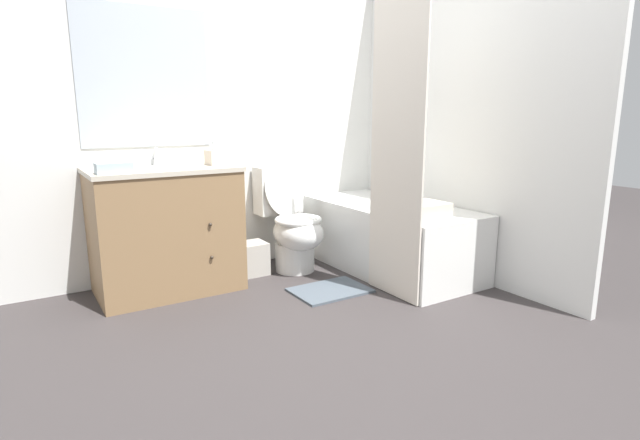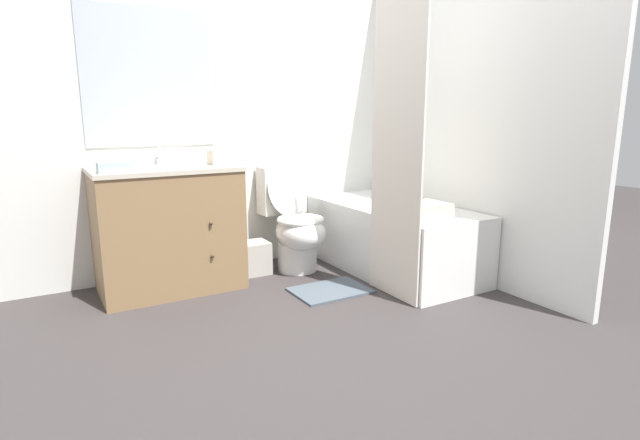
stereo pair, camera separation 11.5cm
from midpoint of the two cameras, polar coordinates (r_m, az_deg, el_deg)
name	(u,v)px [view 2 (the right image)]	position (r m, az deg, el deg)	size (l,w,h in m)	color
ground_plane	(372,338)	(2.80, 7.17, -13.29)	(14.00, 14.00, 0.00)	#383333
wall_back	(247,106)	(3.98, -7.51, 12.84)	(8.00, 0.06, 2.50)	silver
wall_right	(444,106)	(3.96, 14.80, 12.53)	(0.05, 2.64, 2.50)	silver
vanity_cabinet	(168,227)	(3.54, -16.09, -0.82)	(0.94, 0.60, 0.85)	olive
sink_faucet	(157,159)	(3.65, -17.24, 6.66)	(0.14, 0.12, 0.12)	silver
toilet	(294,224)	(3.84, -2.09, -0.47)	(0.36, 0.64, 0.83)	white
bathtub	(392,237)	(3.89, 9.10, -1.97)	(0.69, 1.46, 0.51)	white
shower_curtain	(397,153)	(3.20, 9.80, 7.54)	(0.01, 0.49, 1.89)	silver
wastebasket	(253,258)	(3.81, -6.85, -4.34)	(0.24, 0.20, 0.24)	#B7B2A8
tissue_box	(218,157)	(3.52, -10.70, 7.10)	(0.11, 0.15, 0.13)	beige
soap_dispenser	(217,154)	(3.64, -10.77, 7.47)	(0.05, 0.05, 0.15)	white
hand_towel_folded	(115,167)	(3.21, -21.41, 5.64)	(0.20, 0.12, 0.06)	silver
bath_towel_folded	(424,211)	(3.35, 12.76, 0.97)	(0.29, 0.25, 0.11)	beige
bath_mat	(330,290)	(3.44, 2.14, -8.06)	(0.51, 0.36, 0.02)	#4C5660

